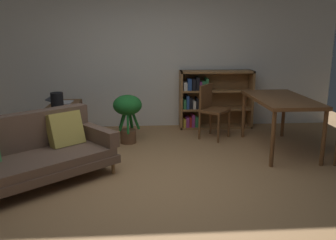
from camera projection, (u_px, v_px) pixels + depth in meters
name	position (u px, v px, depth m)	size (l,w,h in m)	color
ground_plane	(159.00, 182.00, 4.24)	(8.16, 8.16, 0.00)	#A87A4C
back_wall_panel	(152.00, 54.00, 6.54)	(6.80, 0.10, 2.70)	silver
fabric_couch	(30.00, 152.00, 4.17)	(1.95, 1.83, 0.79)	olive
media_console	(63.00, 125.00, 5.68)	(0.45, 1.23, 0.60)	brown
open_laptop	(61.00, 102.00, 5.86)	(0.40, 0.31, 0.08)	silver
desk_speaker	(57.00, 101.00, 5.36)	(0.19, 0.19, 0.25)	black
potted_floor_plant	(128.00, 111.00, 5.63)	(0.45, 0.50, 0.78)	brown
dining_table	(281.00, 103.00, 5.26)	(0.79, 1.48, 0.80)	brown
dining_chair_far	(211.00, 107.00, 5.92)	(0.57, 0.58, 0.89)	brown
bookshelf	(210.00, 99.00, 6.61)	(1.33, 0.35, 1.05)	olive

